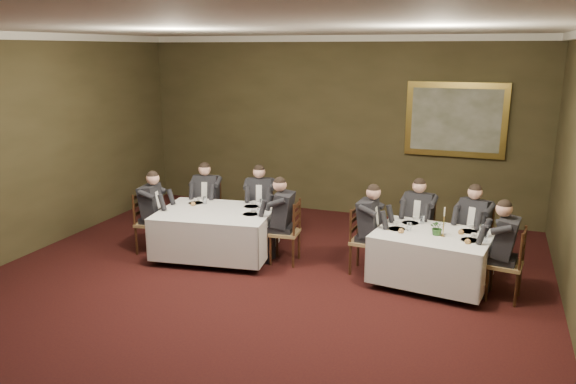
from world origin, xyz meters
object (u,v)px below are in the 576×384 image
Objects in this scene: chair_sec_backright at (260,224)px; diner_sec_backright at (260,212)px; chair_sec_backleft at (208,221)px; candlestick at (444,225)px; table_main at (432,255)px; diner_main_endleft at (366,240)px; table_second at (216,230)px; chair_main_endright at (505,279)px; chair_sec_endleft at (151,235)px; chair_main_backleft at (417,244)px; diner_sec_endright at (285,231)px; diner_sec_backleft at (207,209)px; painting at (456,120)px; diner_sec_endleft at (151,222)px; centerpiece at (438,227)px; diner_main_backright at (473,239)px; diner_main_endright at (505,263)px; chair_sec_endright at (286,245)px; chair_main_endleft at (365,254)px; diner_main_backleft at (418,230)px; chair_main_backright at (472,253)px.

diner_sec_backright reaches higher than chair_sec_backright.
candlestick reaches higher than chair_sec_backleft.
table_main is 0.97m from diner_main_endleft.
candlestick is (3.14, -1.00, 0.41)m from diner_sec_backright.
table_second is 4.33m from chair_main_endright.
table_main is at bearing 84.23° from chair_sec_endleft.
chair_main_backleft is 2.09m from diner_sec_endright.
chair_sec_backright is 3.36m from candlestick.
candlestick is at bearing 146.15° from diner_sec_backright.
chair_sec_endleft is at bearing -178.51° from candlestick.
chair_main_endright is 5.02m from diner_sec_backleft.
table_second is 1.09× the size of painting.
centerpiece is (4.52, 0.15, 0.37)m from diner_sec_endleft.
chair_main_backleft is at bearing 12.71° from diner_main_backright.
diner_main_endright is 5.01m from chair_sec_backleft.
chair_sec_backright is 0.56× the size of painting.
chair_sec_endright is (-3.20, 0.24, 0.00)m from chair_main_endright.
chair_main_backleft is 4.21× the size of centerpiece.
chair_main_endleft is 1.21m from centerpiece.
chair_sec_endright is (-3.19, 0.24, -0.23)m from diner_main_endright.
diner_main_backright is 2.81m from painting.
chair_main_endleft is (-1.50, -0.58, -0.23)m from diner_main_backright.
diner_sec_backright is (-3.97, 1.05, 0.23)m from chair_main_endright.
diner_sec_endright is 2.27m from chair_sec_endleft.
chair_sec_backright is at bearing 37.36° from diner_sec_endright.
table_main is 1.27× the size of diner_sec_backright.
chair_sec_endright and chair_sec_endleft have the same top height.
chair_sec_endleft is (-5.45, -0.07, 0.00)m from chair_main_endright.
painting is (-0.96, 3.19, 1.48)m from diner_main_endright.
chair_sec_backleft is at bearing 8.98° from diner_main_backleft.
diner_main_backright is at bearing 179.42° from chair_main_backleft.
diner_main_backright is 1.00× the size of diner_sec_backright.
diner_main_backleft reaches higher than chair_main_endright.
diner_main_endleft is at bearing 43.05° from diner_main_backright.
table_second is at bearing 92.42° from diner_sec_endright.
chair_sec_backright is 0.74× the size of diner_sec_endleft.
candlestick is at bearing 82.24° from diner_main_endleft.
diner_main_endright is (0.44, -0.86, 0.00)m from diner_main_backright.
diner_main_backright is (0.82, -0.13, 0.23)m from chair_main_backleft.
diner_main_endright is 3.21m from diner_sec_endright.
chair_sec_backright is 1.13m from chair_sec_endright.
table_main is 1.27× the size of diner_main_backright.
diner_sec_backleft reaches higher than centerpiece.
candlestick is at bearing -100.10° from chair_sec_endright.
chair_main_backright is at bearing 115.30° from chair_main_endleft.
painting reaches higher than table_main.
chair_main_backleft is 1.00× the size of chair_sec_endright.
centerpiece is (4.02, -0.85, 0.60)m from chair_sec_backleft.
centerpiece is (1.02, -0.19, 0.37)m from diner_main_endleft.
diner_sec_backleft is 0.96m from diner_sec_backright.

